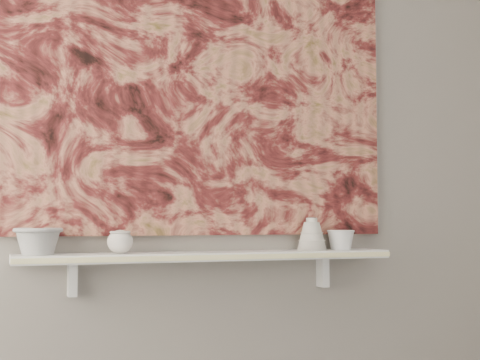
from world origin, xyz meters
name	(u,v)px	position (x,y,z in m)	size (l,w,h in m)	color
wall_back	(204,141)	(0.00, 1.60, 1.35)	(3.60, 3.60, 0.00)	gray
shelf	(211,256)	(0.00, 1.51, 0.92)	(1.40, 0.18, 0.03)	white
shelf_stripe	(219,257)	(0.00, 1.41, 0.92)	(1.40, 0.01, 0.02)	#F7EEA5
bracket_left	(72,279)	(-0.49, 1.57, 0.84)	(0.03, 0.06, 0.12)	white
bracket_right	(323,272)	(0.49, 1.57, 0.84)	(0.03, 0.06, 0.12)	white
painting	(205,92)	(0.00, 1.59, 1.54)	(1.50, 0.03, 1.10)	maroon
house_motif	(313,174)	(0.45, 1.57, 1.23)	(0.09, 0.00, 0.08)	black
bowl_grey	(38,241)	(-0.61, 1.51, 0.98)	(0.16, 0.16, 0.09)	#959593
cup_cream	(120,242)	(-0.33, 1.51, 0.97)	(0.09, 0.09, 0.08)	silver
bell_vessel	(312,234)	(0.41, 1.51, 0.99)	(0.12, 0.12, 0.13)	beige
bowl_white	(341,240)	(0.54, 1.51, 0.97)	(0.11, 0.11, 0.08)	silver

